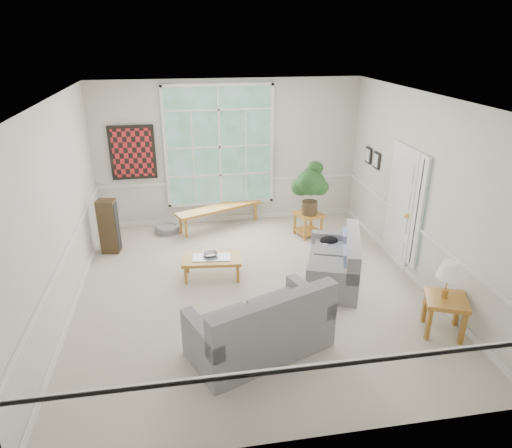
{
  "coord_description": "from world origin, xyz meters",
  "views": [
    {
      "loc": [
        -0.99,
        -6.31,
        3.85
      ],
      "look_at": [
        0.1,
        0.2,
        1.05
      ],
      "focal_mm": 32.0,
      "sensor_mm": 36.0,
      "label": 1
    }
  ],
  "objects": [
    {
      "name": "floor",
      "position": [
        0.0,
        0.0,
        -0.01
      ],
      "size": [
        5.5,
        6.0,
        0.01
      ],
      "primitive_type": "cube",
      "color": "#BCB2A1",
      "rests_on": "ground"
    },
    {
      "name": "ceiling",
      "position": [
        0.0,
        0.0,
        3.0
      ],
      "size": [
        5.5,
        6.0,
        0.02
      ],
      "primitive_type": "cube",
      "color": "white",
      "rests_on": "ground"
    },
    {
      "name": "wall_back",
      "position": [
        0.0,
        3.0,
        1.5
      ],
      "size": [
        5.5,
        0.02,
        3.0
      ],
      "primitive_type": "cube",
      "color": "silver",
      "rests_on": "ground"
    },
    {
      "name": "wall_front",
      "position": [
        0.0,
        -3.0,
        1.5
      ],
      "size": [
        5.5,
        0.02,
        3.0
      ],
      "primitive_type": "cube",
      "color": "silver",
      "rests_on": "ground"
    },
    {
      "name": "wall_left",
      "position": [
        -2.75,
        0.0,
        1.5
      ],
      "size": [
        0.02,
        6.0,
        3.0
      ],
      "primitive_type": "cube",
      "color": "silver",
      "rests_on": "ground"
    },
    {
      "name": "wall_right",
      "position": [
        2.75,
        0.0,
        1.5
      ],
      "size": [
        0.02,
        6.0,
        3.0
      ],
      "primitive_type": "cube",
      "color": "silver",
      "rests_on": "ground"
    },
    {
      "name": "window_back",
      "position": [
        -0.2,
        2.96,
        1.65
      ],
      "size": [
        2.3,
        0.08,
        2.4
      ],
      "primitive_type": "cube",
      "color": "white",
      "rests_on": "wall_back"
    },
    {
      "name": "entry_door",
      "position": [
        2.71,
        0.6,
        1.05
      ],
      "size": [
        0.08,
        0.9,
        2.1
      ],
      "primitive_type": "cube",
      "color": "white",
      "rests_on": "floor"
    },
    {
      "name": "door_sidelight",
      "position": [
        2.71,
        -0.03,
        1.15
      ],
      "size": [
        0.08,
        0.26,
        1.9
      ],
      "primitive_type": "cube",
      "color": "white",
      "rests_on": "wall_right"
    },
    {
      "name": "wall_art",
      "position": [
        -1.95,
        2.95,
        1.6
      ],
      "size": [
        0.9,
        0.06,
        1.1
      ],
      "primitive_type": "cube",
      "color": "maroon",
      "rests_on": "wall_back"
    },
    {
      "name": "wall_frame_near",
      "position": [
        2.71,
        1.75,
        1.55
      ],
      "size": [
        0.04,
        0.26,
        0.32
      ],
      "primitive_type": "cube",
      "color": "black",
      "rests_on": "wall_right"
    },
    {
      "name": "wall_frame_far",
      "position": [
        2.71,
        2.15,
        1.55
      ],
      "size": [
        0.04,
        0.26,
        0.32
      ],
      "primitive_type": "cube",
      "color": "black",
      "rests_on": "wall_right"
    },
    {
      "name": "loveseat_right",
      "position": [
        1.35,
        0.03,
        0.41
      ],
      "size": [
        1.26,
        1.71,
        0.83
      ],
      "primitive_type": "cube",
      "rotation": [
        0.0,
        0.0,
        -0.34
      ],
      "color": "gray",
      "rests_on": "floor"
    },
    {
      "name": "loveseat_front",
      "position": [
        -0.15,
        -1.52,
        0.48
      ],
      "size": [
        1.98,
        1.51,
        0.96
      ],
      "primitive_type": "cube",
      "rotation": [
        0.0,
        0.0,
        0.38
      ],
      "color": "gray",
      "rests_on": "floor"
    },
    {
      "name": "coffee_table",
      "position": [
        -0.6,
        0.5,
        0.18
      ],
      "size": [
        1.03,
        0.63,
        0.37
      ],
      "primitive_type": "cube",
      "rotation": [
        0.0,
        0.0,
        -0.1
      ],
      "color": "#A87028",
      "rests_on": "floor"
    },
    {
      "name": "pewter_bowl",
      "position": [
        -0.61,
        0.57,
        0.4
      ],
      "size": [
        0.35,
        0.35,
        0.07
      ],
      "primitive_type": "imported",
      "rotation": [
        0.0,
        0.0,
        0.23
      ],
      "color": "gray",
      "rests_on": "coffee_table"
    },
    {
      "name": "window_bench",
      "position": [
        -0.28,
        2.65,
        0.22
      ],
      "size": [
        1.86,
        1.09,
        0.44
      ],
      "primitive_type": "cube",
      "rotation": [
        0.0,
        0.0,
        0.41
      ],
      "color": "#A87028",
      "rests_on": "floor"
    },
    {
      "name": "end_table",
      "position": [
        1.45,
        1.89,
        0.24
      ],
      "size": [
        0.61,
        0.61,
        0.49
      ],
      "primitive_type": "cube",
      "rotation": [
        0.0,
        0.0,
        0.28
      ],
      "color": "#A87028",
      "rests_on": "floor"
    },
    {
      "name": "houseplant",
      "position": [
        1.45,
        1.85,
        1.02
      ],
      "size": [
        0.66,
        0.66,
        1.06
      ],
      "primitive_type": null,
      "rotation": [
        0.0,
        0.0,
        0.07
      ],
      "color": "#22491F",
      "rests_on": "end_table"
    },
    {
      "name": "side_table",
      "position": [
        2.4,
        -1.57,
        0.27
      ],
      "size": [
        0.7,
        0.7,
        0.55
      ],
      "primitive_type": "cube",
      "rotation": [
        0.0,
        0.0,
        -0.39
      ],
      "color": "#A87028",
      "rests_on": "floor"
    },
    {
      "name": "table_lamp",
      "position": [
        2.38,
        -1.54,
        0.81
      ],
      "size": [
        0.4,
        0.4,
        0.53
      ],
      "primitive_type": null,
      "rotation": [
        0.0,
        0.0,
        -0.39
      ],
      "color": "silver",
      "rests_on": "side_table"
    },
    {
      "name": "pet_bed",
      "position": [
        -1.37,
        2.53,
        0.07
      ],
      "size": [
        0.62,
        0.62,
        0.15
      ],
      "primitive_type": "cylinder",
      "rotation": [
        0.0,
        0.0,
        -0.31
      ],
      "color": "slate",
      "rests_on": "floor"
    },
    {
      "name": "floor_speaker",
      "position": [
        -2.4,
        1.78,
        0.52
      ],
      "size": [
        0.36,
        0.31,
        1.03
      ],
      "primitive_type": "cube",
      "rotation": [
        0.0,
        0.0,
        -0.18
      ],
      "color": "#3C2C1A",
      "rests_on": "floor"
    },
    {
      "name": "cat",
      "position": [
        1.45,
        0.57,
        0.5
      ],
      "size": [
        0.39,
        0.35,
        0.15
      ],
      "primitive_type": "ellipsoid",
      "rotation": [
        0.0,
        0.0,
        -0.45
      ],
      "color": "black",
      "rests_on": "loveseat_right"
    }
  ]
}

